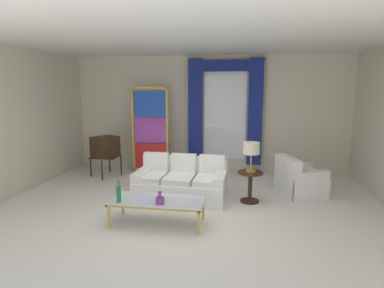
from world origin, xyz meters
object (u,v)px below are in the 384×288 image
Objects in this scene: stained_glass_divider at (150,132)px; armchair_white at (298,181)px; bottle_blue_decanter at (119,193)px; round_side_table at (250,184)px; couch_white_long at (182,183)px; table_lamp_brass at (251,150)px; vintage_tv at (105,147)px; peacock_figurine at (168,168)px; coffee_table at (157,202)px; bottle_crystal_tall at (160,200)px.

armchair_white is at bearing -18.17° from stained_glass_divider.
round_side_table is at bearing 36.01° from bottle_blue_decanter.
couch_white_long reaches higher than bottle_blue_decanter.
table_lamp_brass is (0.00, 0.00, 0.67)m from round_side_table.
vintage_tv is 2.24× the size of peacock_figurine.
stained_glass_divider reaches higher than couch_white_long.
peacock_figurine is at bearing 144.03° from table_lamp_brass.
bottle_blue_decanter is 0.58× the size of peacock_figurine.
stained_glass_divider is at bearing 124.00° from couch_white_long.
stained_glass_divider is (-1.03, 3.01, 0.68)m from coffee_table.
bottle_blue_decanter is at bearing -159.79° from coffee_table.
stained_glass_divider is 3.13m from round_side_table.
coffee_table is 2.51× the size of round_side_table.
table_lamp_brass reaches higher than round_side_table.
round_side_table is (1.48, 1.28, -0.02)m from coffee_table.
couch_white_long is 1.46m from bottle_crystal_tall.
armchair_white is at bearing -8.08° from vintage_tv.
armchair_white is 0.47× the size of stained_glass_divider.
round_side_table is (2.04, 1.48, -0.20)m from bottle_blue_decanter.
vintage_tv is at bearing 150.57° from couch_white_long.
coffee_table is at bearing -50.92° from vintage_tv.
bottle_blue_decanter is 2.57m from table_lamp_brass.
couch_white_long is 1.20× the size of coffee_table.
table_lamp_brass reaches higher than bottle_blue_decanter.
bottle_crystal_tall is (0.09, -0.17, 0.10)m from coffee_table.
couch_white_long reaches higher than peacock_figurine.
couch_white_long is at bearing -29.43° from vintage_tv.
couch_white_long is 1.29m from coffee_table.
couch_white_long is 3.14× the size of table_lamp_brass.
bottle_crystal_tall is 0.16× the size of vintage_tv.
coffee_table is 1.11× the size of vintage_tv.
bottle_crystal_tall is 2.95m from peacock_figurine.
vintage_tv reaches higher than round_side_table.
armchair_white is at bearing 34.45° from bottle_blue_decanter.
peacock_figurine is (-2.95, 0.84, -0.07)m from armchair_white.
couch_white_long is at bearing 179.87° from table_lamp_brass.
round_side_table is (2.51, -1.74, -0.70)m from stained_glass_divider.
armchair_white is 3.07m from peacock_figurine.
vintage_tv is 1.17m from stained_glass_divider.
bottle_blue_decanter is 0.61× the size of table_lamp_brass.
bottle_blue_decanter is 0.33× the size of armchair_white.
round_side_table is 1.04× the size of table_lamp_brass.
vintage_tv reaches higher than bottle_crystal_tall.
armchair_white reaches higher than bottle_crystal_tall.
armchair_white reaches higher than coffee_table.
bottle_blue_decanter is 2.93m from peacock_figurine.
bottle_crystal_tall is 3.13m from armchair_white.
couch_white_long is 1.56m from peacock_figurine.
coffee_table is (-0.14, -1.28, 0.07)m from couch_white_long.
bottle_blue_decanter is (-0.70, -1.49, 0.25)m from couch_white_long.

